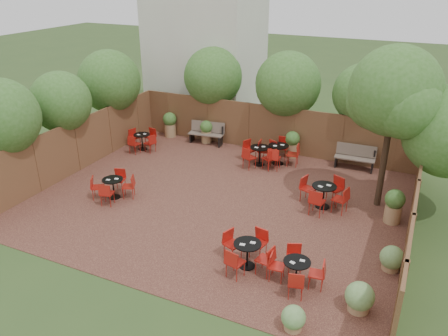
% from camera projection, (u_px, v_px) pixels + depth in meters
% --- Properties ---
extents(ground, '(80.00, 80.00, 0.00)m').
position_uv_depth(ground, '(219.00, 201.00, 15.18)').
color(ground, '#354F23').
rests_on(ground, ground).
extents(courtyard_paving, '(12.00, 10.00, 0.02)m').
position_uv_depth(courtyard_paving, '(219.00, 200.00, 15.18)').
color(courtyard_paving, '#3B1D18').
rests_on(courtyard_paving, ground).
extents(fence_back, '(12.00, 0.08, 2.00)m').
position_uv_depth(fence_back, '(270.00, 129.00, 18.90)').
color(fence_back, '#53361F').
rests_on(fence_back, ground).
extents(fence_left, '(0.08, 10.00, 2.00)m').
position_uv_depth(fence_left, '(77.00, 146.00, 17.07)').
color(fence_left, '#53361F').
rests_on(fence_left, ground).
extents(fence_right, '(0.08, 10.00, 2.00)m').
position_uv_depth(fence_right, '(413.00, 212.00, 12.46)').
color(fence_right, '#53361F').
rests_on(fence_right, ground).
extents(neighbour_building, '(5.00, 4.00, 8.00)m').
position_uv_depth(neighbour_building, '(206.00, 39.00, 21.88)').
color(neighbour_building, beige).
rests_on(neighbour_building, ground).
extents(overhang_foliage, '(15.98, 10.79, 2.78)m').
position_uv_depth(overhang_foliage, '(218.00, 96.00, 16.96)').
color(overhang_foliage, '#33611F').
rests_on(overhang_foliage, ground).
extents(courtyard_tree, '(2.87, 2.78, 5.22)m').
position_uv_depth(courtyard_tree, '(394.00, 96.00, 13.38)').
color(courtyard_tree, black).
rests_on(courtyard_tree, courtyard_paving).
extents(park_bench_left, '(1.61, 0.68, 0.97)m').
position_uv_depth(park_bench_left, '(207.00, 133.00, 19.87)').
color(park_bench_left, brown).
rests_on(park_bench_left, courtyard_paving).
extents(park_bench_right, '(1.54, 0.54, 0.94)m').
position_uv_depth(park_bench_right, '(355.00, 157.00, 17.39)').
color(park_bench_right, brown).
rests_on(park_bench_right, courtyard_paving).
extents(bistro_tables, '(10.04, 8.42, 0.91)m').
position_uv_depth(bistro_tables, '(240.00, 182.00, 15.49)').
color(bistro_tables, black).
rests_on(bistro_tables, courtyard_paving).
extents(planters, '(10.83, 4.34, 1.14)m').
position_uv_depth(planters, '(253.00, 146.00, 18.12)').
color(planters, '#98744C').
rests_on(planters, courtyard_paving).
extents(low_shrubs, '(2.28, 3.69, 0.73)m').
position_uv_depth(low_shrubs, '(358.00, 287.00, 10.55)').
color(low_shrubs, '#98744C').
rests_on(low_shrubs, courtyard_paving).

